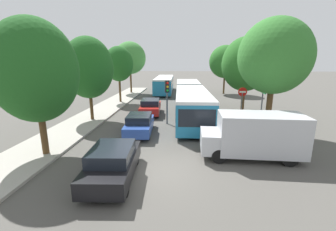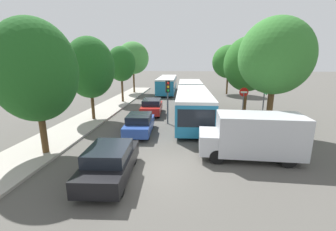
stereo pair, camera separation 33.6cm
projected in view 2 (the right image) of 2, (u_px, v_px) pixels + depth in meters
name	position (u px, v px, depth m)	size (l,w,h in m)	color
ground_plane	(153.00, 172.00, 10.13)	(200.00, 200.00, 0.00)	#4F4C47
kerb_strip_left	(107.00, 108.00, 23.21)	(3.20, 35.90, 0.14)	#9E998E
articulated_bus	(191.00, 97.00, 21.45)	(2.85, 16.99, 2.52)	teal
city_bus_rear	(167.00, 84.00, 35.00)	(2.66, 11.24, 2.41)	teal
queued_car_black	(110.00, 162.00, 9.44)	(1.97, 4.23, 1.44)	black
queued_car_blue	(140.00, 124.00, 15.30)	(1.86, 4.00, 1.36)	#284799
queued_car_red	(152.00, 107.00, 20.88)	(1.93, 4.14, 1.41)	#B21E19
white_van	(254.00, 135.00, 11.23)	(5.07, 2.15, 2.31)	#B7BABF
traffic_light	(168.00, 92.00, 17.23)	(0.38, 0.39, 3.40)	#56595E
no_entry_sign	(243.00, 100.00, 17.76)	(0.70, 0.08, 2.82)	#56595E
direction_sign_post	(264.00, 92.00, 16.82)	(0.17, 1.40, 3.60)	#56595E
tree_left_near	(35.00, 71.00, 10.96)	(4.05, 4.05, 6.91)	#51381E
tree_left_mid	(90.00, 68.00, 17.86)	(3.90, 3.90, 6.75)	#51381E
tree_left_far	(121.00, 64.00, 25.75)	(3.29, 3.29, 6.50)	#51381E
tree_left_distant	(133.00, 58.00, 33.26)	(4.64, 4.64, 7.61)	#51381E
tree_right_near	(273.00, 58.00, 13.89)	(4.44, 4.44, 7.48)	#51381E
tree_right_mid	(248.00, 64.00, 21.72)	(4.60, 4.60, 7.16)	#51381E
tree_right_far	(228.00, 63.00, 32.72)	(4.67, 4.67, 7.10)	#51381E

